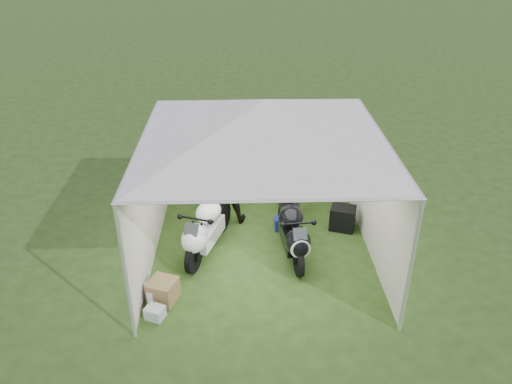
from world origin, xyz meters
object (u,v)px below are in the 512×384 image
motorcycle_black (293,231)px  person_blue_jacket (295,181)px  canopy_tent (263,124)px  paddock_stand (283,223)px  motorcycle_white (206,227)px  crate_2 (155,313)px  equipment_box (343,218)px  crate_1 (163,290)px  person_dark_jacket (226,186)px  crate_0 (159,293)px

motorcycle_black → person_blue_jacket: person_blue_jacket is taller
canopy_tent → paddock_stand: size_ratio=16.16×
motorcycle_white → crate_2: bearing=-93.5°
equipment_box → canopy_tent: bearing=-153.5°
crate_1 → crate_2: (-0.08, -0.42, -0.09)m
person_dark_jacket → person_blue_jacket: size_ratio=0.98×
paddock_stand → person_dark_jacket: (-1.14, 0.38, 0.67)m
crate_1 → crate_0: bearing=170.5°
crate_1 → crate_2: bearing=-100.4°
motorcycle_white → motorcycle_black: size_ratio=1.00×
canopy_tent → person_blue_jacket: bearing=61.9°
paddock_stand → crate_0: (-2.20, -2.04, 0.00)m
canopy_tent → motorcycle_black: size_ratio=2.92×
crate_0 → crate_1: 0.10m
motorcycle_white → crate_2: (-0.72, -1.74, -0.45)m
person_dark_jacket → crate_0: size_ratio=3.96×
crate_1 → motorcycle_white: bearing=64.2°
person_dark_jacket → crate_1: person_dark_jacket is taller
paddock_stand → crate_0: bearing=-137.2°
paddock_stand → person_blue_jacket: person_blue_jacket is taller
motorcycle_black → crate_1: motorcycle_black is taller
crate_1 → canopy_tent: bearing=36.3°
crate_0 → crate_2: crate_0 is taller
equipment_box → paddock_stand: bearing=179.6°
equipment_box → crate_0: bearing=-149.1°
canopy_tent → motorcycle_white: canopy_tent is taller
equipment_box → crate_1: 3.89m
paddock_stand → crate_1: 2.95m
motorcycle_black → person_dark_jacket: size_ratio=1.21×
equipment_box → crate_2: bearing=-144.0°
crate_0 → crate_1: (0.08, -0.01, 0.05)m
motorcycle_white → paddock_stand: size_ratio=5.54×
canopy_tent → person_blue_jacket: 2.31m
crate_0 → motorcycle_black: bearing=26.9°
person_dark_jacket → crate_2: size_ratio=5.76×
equipment_box → crate_1: (-3.31, -2.04, -0.05)m
motorcycle_white → person_blue_jacket: size_ratio=1.19×
motorcycle_black → crate_2: motorcycle_black is taller
paddock_stand → person_blue_jacket: bearing=62.8°
motorcycle_black → paddock_stand: size_ratio=5.54×
motorcycle_white → person_dark_jacket: (0.35, 1.11, 0.25)m
person_blue_jacket → crate_0: bearing=-28.8°
equipment_box → person_dark_jacket: bearing=170.6°
paddock_stand → crate_1: (-2.12, -2.05, 0.06)m
person_dark_jacket → equipment_box: person_dark_jacket is taller
person_dark_jacket → person_blue_jacket: (1.39, 0.12, 0.02)m
canopy_tent → crate_1: (-1.67, -1.23, -2.39)m
paddock_stand → person_dark_jacket: size_ratio=0.22×
crate_0 → crate_2: (0.00, -0.43, -0.03)m
canopy_tent → person_blue_jacket: (0.71, 1.32, -1.76)m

